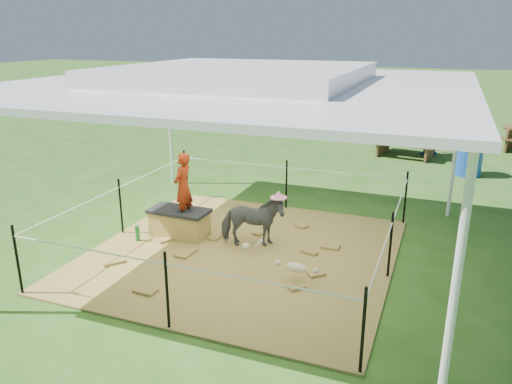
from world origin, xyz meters
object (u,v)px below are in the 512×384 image
(woman, at_px, (183,181))
(green_bottle, at_px, (137,233))
(trash_barrel, at_px, (469,155))
(picnic_table_near, at_px, (407,143))
(foal, at_px, (297,266))
(pony, at_px, (252,222))
(distant_person, at_px, (428,131))
(straw_bale, at_px, (180,224))

(woman, distance_m, green_bottle, 1.17)
(trash_barrel, bearing_deg, picnic_table_near, 136.20)
(foal, xyz_separation_m, trash_barrel, (2.30, 6.84, 0.22))
(green_bottle, distance_m, trash_barrel, 8.25)
(foal, bearing_deg, green_bottle, 179.03)
(pony, bearing_deg, trash_barrel, -50.23)
(woman, distance_m, picnic_table_near, 8.07)
(picnic_table_near, distance_m, distant_person, 0.74)
(picnic_table_near, bearing_deg, green_bottle, -105.28)
(woman, bearing_deg, green_bottle, -53.59)
(pony, bearing_deg, picnic_table_near, -34.08)
(straw_bale, xyz_separation_m, picnic_table_near, (3.05, 7.49, 0.11))
(picnic_table_near, bearing_deg, distant_person, 49.52)
(green_bottle, bearing_deg, distant_person, 63.85)
(woman, height_order, picnic_table_near, woman)
(green_bottle, relative_size, foal, 0.30)
(distant_person, bearing_deg, woman, 54.51)
(straw_bale, height_order, pony, pony)
(straw_bale, height_order, distant_person, distant_person)
(distant_person, bearing_deg, pony, 62.21)
(picnic_table_near, bearing_deg, trash_barrel, -34.70)
(straw_bale, xyz_separation_m, trash_barrel, (4.63, 5.96, 0.25))
(straw_bale, xyz_separation_m, distant_person, (3.56, 7.93, 0.42))
(woman, distance_m, trash_barrel, 7.51)
(trash_barrel, height_order, picnic_table_near, trash_barrel)
(straw_bale, bearing_deg, foal, -20.49)
(pony, bearing_deg, straw_bale, 70.37)
(green_bottle, bearing_deg, picnic_table_near, 65.62)
(green_bottle, bearing_deg, pony, 14.48)
(woman, xyz_separation_m, pony, (1.21, 0.03, -0.56))
(straw_bale, xyz_separation_m, foal, (2.33, -0.87, 0.03))
(distant_person, bearing_deg, straw_bale, 53.90)
(picnic_table_near, relative_size, distant_person, 1.29)
(straw_bale, distance_m, trash_barrel, 7.56)
(straw_bale, height_order, foal, foal)
(pony, bearing_deg, green_bottle, 83.49)
(straw_bale, height_order, green_bottle, straw_bale)
(straw_bale, bearing_deg, green_bottle, -140.71)
(green_bottle, distance_m, foal, 2.91)
(woman, xyz_separation_m, green_bottle, (-0.65, -0.45, -0.86))
(green_bottle, relative_size, picnic_table_near, 0.15)
(straw_bale, distance_m, pony, 1.33)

